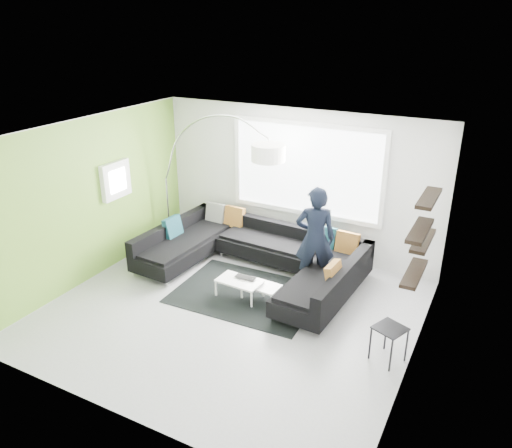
{
  "coord_description": "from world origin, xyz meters",
  "views": [
    {
      "loc": [
        3.46,
        -5.76,
        4.31
      ],
      "look_at": [
        -0.02,
        0.9,
        1.16
      ],
      "focal_mm": 35.0,
      "sensor_mm": 36.0,
      "label": 1
    }
  ],
  "objects_px": {
    "coffee_table": "(250,290)",
    "side_table": "(388,344)",
    "arc_lamp": "(166,178)",
    "laptop": "(244,279)",
    "sectional_sofa": "(250,259)",
    "person": "(315,238)"
  },
  "relations": [
    {
      "from": "coffee_table",
      "to": "side_table",
      "type": "height_order",
      "value": "side_table"
    },
    {
      "from": "coffee_table",
      "to": "arc_lamp",
      "type": "height_order",
      "value": "arc_lamp"
    },
    {
      "from": "coffee_table",
      "to": "side_table",
      "type": "relative_size",
      "value": 1.83
    },
    {
      "from": "coffee_table",
      "to": "laptop",
      "type": "bearing_deg",
      "value": -177.65
    },
    {
      "from": "side_table",
      "to": "arc_lamp",
      "type": "bearing_deg",
      "value": 160.37
    },
    {
      "from": "sectional_sofa",
      "to": "side_table",
      "type": "relative_size",
      "value": 7.44
    },
    {
      "from": "sectional_sofa",
      "to": "person",
      "type": "bearing_deg",
      "value": 13.16
    },
    {
      "from": "arc_lamp",
      "to": "side_table",
      "type": "height_order",
      "value": "arc_lamp"
    },
    {
      "from": "sectional_sofa",
      "to": "side_table",
      "type": "distance_m",
      "value": 2.99
    },
    {
      "from": "sectional_sofa",
      "to": "person",
      "type": "height_order",
      "value": "person"
    },
    {
      "from": "sectional_sofa",
      "to": "person",
      "type": "relative_size",
      "value": 2.13
    },
    {
      "from": "arc_lamp",
      "to": "coffee_table",
      "type": "bearing_deg",
      "value": -23.24
    },
    {
      "from": "coffee_table",
      "to": "arc_lamp",
      "type": "bearing_deg",
      "value": 157.82
    },
    {
      "from": "sectional_sofa",
      "to": "person",
      "type": "distance_m",
      "value": 1.26
    },
    {
      "from": "coffee_table",
      "to": "person",
      "type": "xyz_separation_m",
      "value": [
        0.77,
        0.84,
        0.75
      ]
    },
    {
      "from": "coffee_table",
      "to": "person",
      "type": "distance_m",
      "value": 1.36
    },
    {
      "from": "person",
      "to": "laptop",
      "type": "bearing_deg",
      "value": 20.91
    },
    {
      "from": "arc_lamp",
      "to": "person",
      "type": "distance_m",
      "value": 3.34
    },
    {
      "from": "arc_lamp",
      "to": "person",
      "type": "height_order",
      "value": "arc_lamp"
    },
    {
      "from": "sectional_sofa",
      "to": "laptop",
      "type": "distance_m",
      "value": 0.68
    },
    {
      "from": "arc_lamp",
      "to": "laptop",
      "type": "xyz_separation_m",
      "value": [
        2.4,
        -1.19,
        -1.04
      ]
    },
    {
      "from": "arc_lamp",
      "to": "side_table",
      "type": "xyz_separation_m",
      "value": [
        4.91,
        -1.75,
        -1.1
      ]
    }
  ]
}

